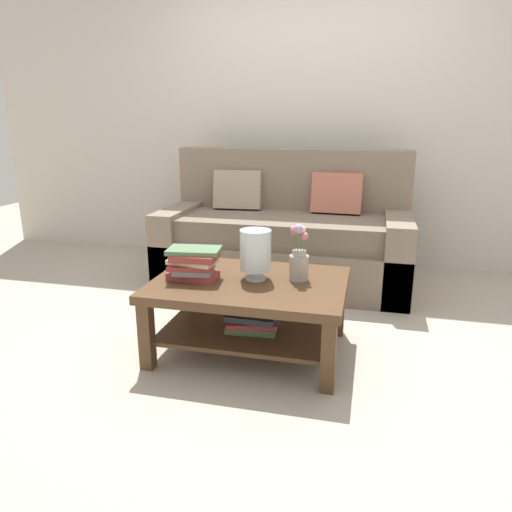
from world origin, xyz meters
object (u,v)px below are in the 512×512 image
glass_hurricane_vase (256,251)px  flower_pitcher (299,259)px  couch (285,238)px  coffee_table (250,301)px  book_stack_main (194,263)px

glass_hurricane_vase → flower_pitcher: bearing=12.2°
glass_hurricane_vase → couch: bearing=92.7°
couch → flower_pitcher: couch is taller
couch → flower_pitcher: (0.30, -1.21, 0.19)m
coffee_table → flower_pitcher: (0.26, 0.08, 0.24)m
coffee_table → glass_hurricane_vase: glass_hurricane_vase is taller
coffee_table → book_stack_main: size_ratio=3.44×
coffee_table → glass_hurricane_vase: (0.03, 0.03, 0.29)m
glass_hurricane_vase → flower_pitcher: 0.25m
coffee_table → book_stack_main: (-0.31, -0.05, 0.21)m
coffee_table → flower_pitcher: 0.37m
coffee_table → book_stack_main: book_stack_main is taller
glass_hurricane_vase → flower_pitcher: (0.24, 0.05, -0.04)m
coffee_table → book_stack_main: bearing=-171.2°
book_stack_main → flower_pitcher: 0.59m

